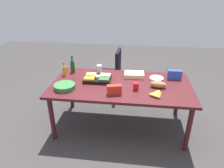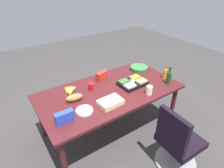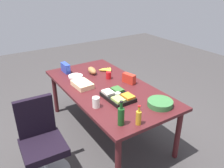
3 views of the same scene
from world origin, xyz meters
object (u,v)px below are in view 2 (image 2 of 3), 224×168
(sheet_cake, at_px, (110,102))
(dressing_bottle, at_px, (165,73))
(conference_table, at_px, (110,94))
(bread_loaf, at_px, (74,98))
(chip_bag_red, at_px, (102,76))
(salad_bowl, at_px, (139,68))
(chip_bag_blue, at_px, (64,117))
(veggie_tray, at_px, (132,83))
(wine_bottle, at_px, (169,78))
(mayo_jar, at_px, (149,90))
(red_solo_cup, at_px, (91,87))
(office_chair, at_px, (177,146))
(paper_plate_stack, at_px, (84,111))
(banana_bunch, at_px, (71,90))

(sheet_cake, relative_size, dressing_bottle, 1.40)
(conference_table, relative_size, bread_loaf, 8.90)
(chip_bag_red, height_order, salad_bowl, chip_bag_red)
(dressing_bottle, height_order, salad_bowl, dressing_bottle)
(chip_bag_blue, bearing_deg, conference_table, -161.00)
(veggie_tray, xyz_separation_m, chip_bag_blue, (1.21, 0.21, 0.04))
(chip_bag_red, distance_m, wine_bottle, 1.07)
(mayo_jar, bearing_deg, red_solo_cup, -42.06)
(sheet_cake, bearing_deg, conference_table, -122.23)
(wine_bottle, bearing_deg, salad_bowl, -84.26)
(office_chair, relative_size, paper_plate_stack, 4.44)
(office_chair, xyz_separation_m, wine_bottle, (-0.55, -0.72, 0.51))
(chip_bag_red, height_order, red_solo_cup, chip_bag_red)
(dressing_bottle, xyz_separation_m, bread_loaf, (1.52, -0.26, -0.04))
(mayo_jar, xyz_separation_m, sheet_cake, (0.60, -0.11, -0.03))
(mayo_jar, relative_size, bread_loaf, 0.55)
(bread_loaf, bearing_deg, veggie_tray, 172.39)
(wine_bottle, bearing_deg, sheet_cake, -3.42)
(red_solo_cup, distance_m, wine_bottle, 1.22)
(banana_bunch, relative_size, bread_loaf, 0.99)
(red_solo_cup, relative_size, dressing_bottle, 0.48)
(veggie_tray, bearing_deg, sheet_cake, 21.78)
(sheet_cake, relative_size, salad_bowl, 1.03)
(conference_table, relative_size, sheet_cake, 6.67)
(chip_bag_red, distance_m, sheet_cake, 0.69)
(conference_table, relative_size, office_chair, 2.19)
(dressing_bottle, height_order, wine_bottle, wine_bottle)
(salad_bowl, xyz_separation_m, bread_loaf, (1.36, 0.21, 0.01))
(mayo_jar, distance_m, salad_bowl, 0.78)
(dressing_bottle, relative_size, banana_bunch, 0.96)
(office_chair, xyz_separation_m, salad_bowl, (-0.49, -1.35, 0.43))
(bread_loaf, xyz_separation_m, chip_bag_blue, (0.28, 0.34, 0.02))
(conference_table, distance_m, salad_bowl, 0.86)
(salad_bowl, bearing_deg, red_solo_cup, 5.17)
(sheet_cake, bearing_deg, wine_bottle, 176.58)
(sheet_cake, distance_m, veggie_tray, 0.61)
(chip_bag_red, height_order, paper_plate_stack, chip_bag_red)
(conference_table, xyz_separation_m, banana_bunch, (0.50, -0.31, 0.10))
(office_chair, height_order, sheet_cake, office_chair)
(sheet_cake, bearing_deg, bread_loaf, -44.18)
(wine_bottle, height_order, bread_loaf, wine_bottle)
(mayo_jar, height_order, bread_loaf, mayo_jar)
(office_chair, distance_m, chip_bag_red, 1.52)
(office_chair, xyz_separation_m, paper_plate_stack, (0.87, -0.84, 0.41))
(mayo_jar, relative_size, wine_bottle, 0.46)
(mayo_jar, xyz_separation_m, red_solo_cup, (0.64, -0.58, -0.01))
(conference_table, height_order, chip_bag_blue, chip_bag_blue)
(sheet_cake, xyz_separation_m, salad_bowl, (-1.00, -0.56, 0.00))
(mayo_jar, distance_m, veggie_tray, 0.34)
(conference_table, xyz_separation_m, veggie_tray, (-0.38, 0.07, 0.11))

